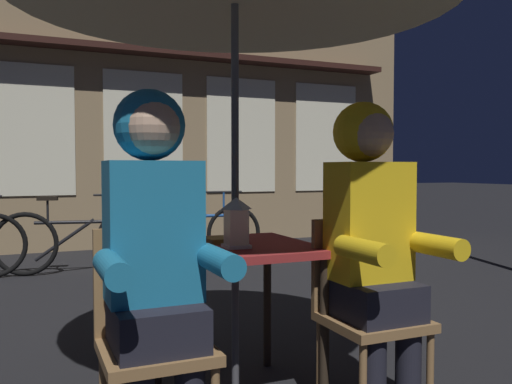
% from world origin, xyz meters
% --- Properties ---
extents(cafe_table, '(0.72, 0.72, 0.74)m').
position_xyz_m(cafe_table, '(0.00, 0.00, 0.64)').
color(cafe_table, maroon).
rests_on(cafe_table, ground_plane).
extents(lantern, '(0.11, 0.11, 0.23)m').
position_xyz_m(lantern, '(-0.04, -0.11, 0.86)').
color(lantern, white).
rests_on(lantern, cafe_table).
extents(chair_left, '(0.40, 0.40, 0.87)m').
position_xyz_m(chair_left, '(-0.48, -0.37, 0.49)').
color(chair_left, olive).
rests_on(chair_left, ground_plane).
extents(chair_right, '(0.40, 0.40, 0.87)m').
position_xyz_m(chair_right, '(0.48, -0.37, 0.49)').
color(chair_right, olive).
rests_on(chair_right, ground_plane).
extents(person_left_hooded, '(0.45, 0.56, 1.40)m').
position_xyz_m(person_left_hooded, '(-0.48, -0.43, 0.85)').
color(person_left_hooded, black).
rests_on(person_left_hooded, ground_plane).
extents(person_right_hooded, '(0.45, 0.56, 1.40)m').
position_xyz_m(person_right_hooded, '(0.48, -0.43, 0.85)').
color(person_right_hooded, black).
rests_on(person_right_hooded, ground_plane).
extents(shopfront_building, '(10.00, 0.93, 6.20)m').
position_xyz_m(shopfront_building, '(-0.14, 5.40, 3.09)').
color(shopfront_building, '#937A56').
rests_on(shopfront_building, ground_plane).
extents(bicycle_third, '(1.66, 0.37, 0.84)m').
position_xyz_m(bicycle_third, '(-0.45, 3.44, 0.35)').
color(bicycle_third, black).
rests_on(bicycle_third, ground_plane).
extents(bicycle_fourth, '(1.68, 0.23, 0.84)m').
position_xyz_m(bicycle_fourth, '(0.84, 3.63, 0.35)').
color(bicycle_fourth, black).
rests_on(bicycle_fourth, ground_plane).
extents(book, '(0.22, 0.17, 0.02)m').
position_xyz_m(book, '(-0.02, 0.10, 0.75)').
color(book, olive).
rests_on(book, cafe_table).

